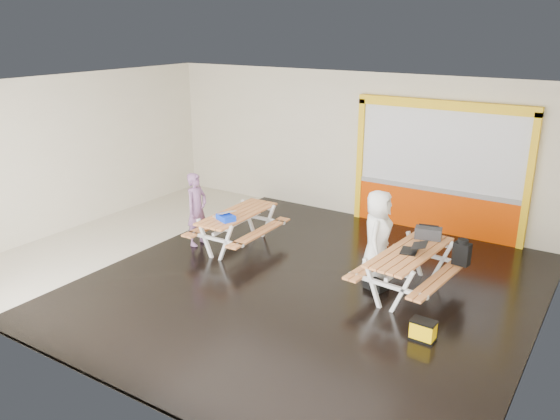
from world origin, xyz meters
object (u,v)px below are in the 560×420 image
Objects in this scene: picnic_table_left at (238,221)px; fluke_bag at (423,331)px; picnic_table_right at (409,261)px; blue_pouch at (226,218)px; laptop_left at (224,215)px; backpack at (462,252)px; laptop_right at (413,249)px; person_right at (378,236)px; person_left at (197,209)px; dark_case at (376,285)px; toolbox at (428,233)px.

picnic_table_left reaches higher than fluke_bag.
blue_pouch is (-3.70, -0.40, 0.22)m from picnic_table_right.
blue_pouch reaches higher than picnic_table_right.
laptop_left is 1.00× the size of backpack.
picnic_table_right is 4.54× the size of laptop_right.
laptop_right is 3.77m from blue_pouch.
person_right reaches higher than fluke_bag.
person_left is at bearing -170.77° from backpack.
person_right is 3.17m from laptop_left.
fluke_bag is at bearing -17.92° from picnic_table_left.
laptop_right is 1.28× the size of fluke_bag.
fluke_bag is at bearing -43.46° from dark_case.
laptop_left is (0.73, -0.01, 0.02)m from person_left.
backpack is at bearing -11.52° from toolbox.
laptop_right reaches higher than picnic_table_left.
person_right is at bearing 115.44° from dark_case.
toolbox is 1.33× the size of fluke_bag.
picnic_table_right is 6.00× the size of blue_pouch.
backpack reaches higher than laptop_left.
backpack is 1.27× the size of dark_case.
dark_case is (3.26, -0.26, -0.50)m from picnic_table_left.
picnic_table_right is at bearing 118.79° from fluke_bag.
blue_pouch is at bearing -174.34° from laptop_right.
toolbox reaches higher than laptop_right.
laptop_left is 4.77m from fluke_bag.
backpack is at bearing 10.84° from laptop_left.
laptop_left is (-3.12, -0.53, -0.02)m from person_right.
dark_case is at bearing -162.10° from picnic_table_right.
blue_pouch is at bearing -163.35° from toolbox.
laptop_left reaches higher than fluke_bag.
fluke_bag is (4.45, -0.98, -0.65)m from blue_pouch.
fluke_bag is at bearing -89.03° from backpack.
backpack is 1.59m from dark_case.
toolbox reaches higher than dark_case.
laptop_left is at bearing -175.78° from picnic_table_right.
laptop_left is 1.24× the size of fluke_bag.
dark_case is at bearing -166.24° from laptop_right.
laptop_left is 1.27× the size of dark_case.
picnic_table_left is 1.30× the size of person_left.
blue_pouch is 4.61m from fluke_bag.
person_left is 0.73m from laptop_left.
blue_pouch is at bearing 167.65° from fluke_bag.
picnic_table_left is 0.91× the size of picnic_table_right.
picnic_table_right is 0.75m from dark_case.
picnic_table_left is at bearing -173.69° from backpack.
laptop_left reaches higher than picnic_table_right.
picnic_table_left is 0.45m from laptop_left.
picnic_table_left is 5.44× the size of dark_case.
backpack is at bearing 12.62° from blue_pouch.
laptop_left is at bearing -98.48° from picnic_table_left.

